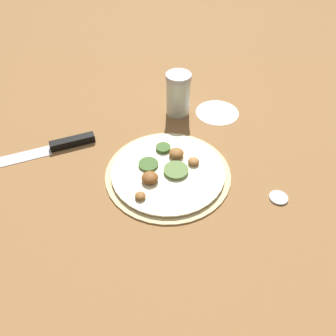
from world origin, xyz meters
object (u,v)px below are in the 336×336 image
Objects in this scene: knife at (56,146)px; loose_cap at (279,197)px; pizza at (168,171)px; spice_jar at (178,94)px.

loose_cap is at bearing 141.03° from knife.
pizza is 0.22m from spice_jar.
knife is at bearing 133.60° from loose_cap.
spice_jar is at bearing 54.17° from pizza.
pizza reaches higher than knife.
pizza is 2.42× the size of spice_jar.
knife is 2.45× the size of spice_jar.
pizza is at bearing 140.97° from knife.
knife is 0.31m from spice_jar.
loose_cap is (0.16, -0.16, -0.00)m from pizza.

